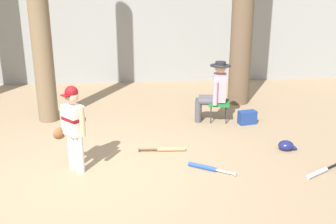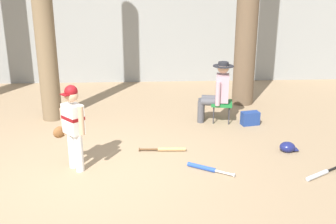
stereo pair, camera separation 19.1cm
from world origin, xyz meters
name	(u,v)px [view 1 (the left image)]	position (x,y,z in m)	size (l,w,h in m)	color
ground_plane	(92,176)	(0.00, 0.00, 0.00)	(60.00, 60.00, 0.00)	#937A5B
concrete_back_wall	(108,32)	(0.00, 5.56, 1.33)	(18.00, 0.36, 2.67)	gray
young_ballplayer	(73,123)	(-0.25, 0.20, 0.74)	(0.55, 0.47, 1.31)	white
folding_stool	(219,103)	(2.30, 2.15, 0.36)	(0.47, 0.47, 0.41)	#196B2D
seated_spectator	(214,90)	(2.20, 2.17, 0.64)	(0.68, 0.54, 1.20)	#47474C
handbag_beside_stool	(247,117)	(2.83, 1.94, 0.13)	(0.34, 0.18, 0.26)	navy
bat_blue_youth	(206,168)	(1.69, 0.05, 0.03)	(0.67, 0.46, 0.07)	#2347AD
bat_wood_tan	(168,149)	(1.17, 0.77, 0.03)	(0.78, 0.09, 0.07)	tan
bat_aluminum_silver	(320,172)	(3.32, -0.23, 0.03)	(0.66, 0.43, 0.07)	#B7BCC6
batting_helmet_navy	(286,146)	(3.14, 0.66, 0.07)	(0.30, 0.23, 0.17)	navy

